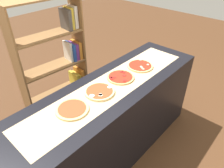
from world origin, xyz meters
TOP-DOWN VIEW (x-y plane):
  - ground_plane at (0.00, 0.00)m, footprint 12.00×12.00m
  - counter at (0.00, 0.00)m, footprint 2.24×0.65m
  - parchment_paper at (0.00, 0.00)m, footprint 1.95×0.40m
  - pizza_plain_0 at (-0.48, 0.01)m, footprint 0.28×0.28m
  - pizza_mozzarella_1 at (-0.16, 0.01)m, footprint 0.28×0.28m
  - pizza_pepperoni_2 at (0.16, 0.03)m, footprint 0.28×0.28m
  - pizza_mushroom_3 at (0.48, 0.01)m, footprint 0.28×0.28m
  - bookshelf at (0.07, 0.93)m, footprint 0.85×0.33m

SIDE VIEW (x-z plane):
  - ground_plane at x=0.00m, z-range 0.00..0.00m
  - counter at x=0.00m, z-range 0.00..0.95m
  - bookshelf at x=0.07m, z-range -0.01..1.62m
  - parchment_paper at x=0.00m, z-range 0.95..0.95m
  - pizza_plain_0 at x=-0.48m, z-range 0.95..0.97m
  - pizza_pepperoni_2 at x=0.16m, z-range 0.95..0.97m
  - pizza_mushroom_3 at x=0.48m, z-range 0.95..0.97m
  - pizza_mozzarella_1 at x=-0.16m, z-range 0.95..0.98m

